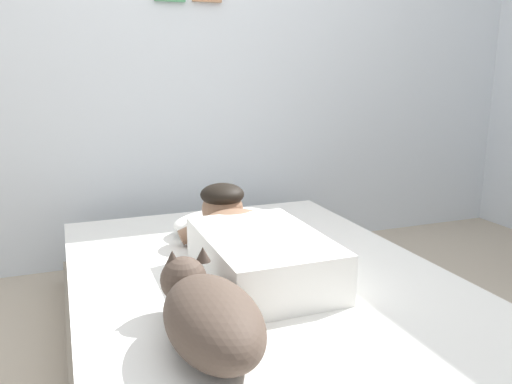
% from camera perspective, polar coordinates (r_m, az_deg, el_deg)
% --- Properties ---
extents(ground_plane, '(12.89, 12.89, 0.00)m').
position_cam_1_polar(ground_plane, '(1.98, 4.54, -20.34)').
color(ground_plane, tan).
extents(back_wall, '(4.44, 0.12, 2.50)m').
position_cam_1_polar(back_wall, '(3.07, -7.52, 16.05)').
color(back_wall, silver).
rests_on(back_wall, ground).
extents(bed, '(1.45, 2.00, 0.33)m').
position_cam_1_polar(bed, '(2.11, 0.38, -13.10)').
color(bed, gray).
rests_on(bed, ground).
extents(pillow, '(0.52, 0.32, 0.11)m').
position_cam_1_polar(pillow, '(2.51, -3.24, -3.27)').
color(pillow, white).
rests_on(pillow, bed).
extents(person_lying, '(0.43, 0.92, 0.27)m').
position_cam_1_polar(person_lying, '(2.05, -0.71, -5.59)').
color(person_lying, white).
rests_on(person_lying, bed).
extents(dog, '(0.26, 0.57, 0.21)m').
position_cam_1_polar(dog, '(1.49, -5.26, -13.29)').
color(dog, '#4C3D33').
rests_on(dog, bed).
extents(coffee_cup, '(0.12, 0.09, 0.07)m').
position_cam_1_polar(coffee_cup, '(2.41, 3.04, -4.45)').
color(coffee_cup, '#D84C47').
rests_on(coffee_cup, bed).
extents(cell_phone, '(0.07, 0.14, 0.01)m').
position_cam_1_polar(cell_phone, '(1.94, -5.34, -10.06)').
color(cell_phone, black).
rests_on(cell_phone, bed).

